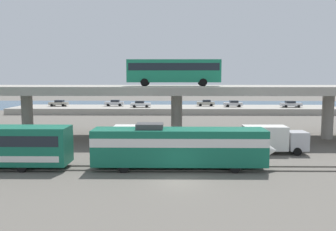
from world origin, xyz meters
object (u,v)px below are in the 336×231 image
object	(u,v)px
train_locomotive	(188,145)
service_truck_east	(143,138)
parked_car_1	(206,103)
parked_car_0	(59,103)
service_truck_west	(273,139)
parked_car_5	(233,104)
parked_car_2	(291,104)
parked_car_3	(141,104)
parked_car_4	(115,103)
transit_bus_on_overpass	(174,70)

from	to	relation	value
train_locomotive	service_truck_east	bearing A→B (deg)	124.63
parked_car_1	parked_car_0	bearing A→B (deg)	1.98
service_truck_west	parked_car_5	bearing A→B (deg)	85.84
parked_car_0	parked_car_1	xyz separation A→B (m)	(35.18, 1.22, -0.00)
service_truck_west	parked_car_1	size ratio (longest dim) A/B	1.62
parked_car_0	parked_car_2	xyz separation A→B (m)	(54.40, -2.41, 0.00)
parked_car_3	service_truck_east	bearing A→B (deg)	-84.34
parked_car_1	parked_car_2	xyz separation A→B (m)	(19.22, -3.63, 0.00)
parked_car_0	parked_car_3	world-z (taller)	same
service_truck_east	parked_car_5	bearing A→B (deg)	68.41
train_locomotive	parked_car_2	size ratio (longest dim) A/B	3.57
parked_car_4	train_locomotive	bearing A→B (deg)	106.34
parked_car_5	parked_car_1	bearing A→B (deg)	-21.21
transit_bus_on_overpass	parked_car_1	bearing A→B (deg)	-101.55
transit_bus_on_overpass	service_truck_east	world-z (taller)	transit_bus_on_overpass
service_truck_east	parked_car_0	distance (m)	51.00
service_truck_east	parked_car_4	xyz separation A→B (m)	(-10.79, 45.79, 0.53)
service_truck_west	parked_car_0	size ratio (longest dim) A/B	1.57
service_truck_east	train_locomotive	bearing A→B (deg)	-55.37
train_locomotive	parked_car_1	size ratio (longest dim) A/B	3.94
parked_car_5	transit_bus_on_overpass	bearing A→B (deg)	68.71
service_truck_east	parked_car_2	distance (m)	52.31
service_truck_west	parked_car_4	world-z (taller)	service_truck_west
train_locomotive	service_truck_east	world-z (taller)	train_locomotive
train_locomotive	parked_car_5	world-z (taller)	train_locomotive
service_truck_east	parked_car_2	world-z (taller)	service_truck_east
parked_car_3	parked_car_4	world-z (taller)	same
service_truck_east	parked_car_4	distance (m)	47.05
parked_car_0	parked_car_2	size ratio (longest dim) A/B	0.93
parked_car_3	train_locomotive	bearing A→B (deg)	-79.82
service_truck_west	parked_car_2	size ratio (longest dim) A/B	1.46
train_locomotive	transit_bus_on_overpass	size ratio (longest dim) A/B	1.38
service_truck_east	parked_car_2	xyz separation A→B (m)	(30.39, 42.58, 0.54)
service_truck_east	parked_car_0	xyz separation A→B (m)	(-24.01, 44.99, 0.53)
parked_car_4	service_truck_west	bearing A→B (deg)	118.57
train_locomotive	parked_car_5	size ratio (longest dim) A/B	3.89
transit_bus_on_overpass	parked_car_3	world-z (taller)	transit_bus_on_overpass
train_locomotive	parked_car_2	distance (m)	55.57
transit_bus_on_overpass	service_truck_west	bearing A→B (deg)	143.85
service_truck_west	service_truck_east	size ratio (longest dim) A/B	1.00
transit_bus_on_overpass	service_truck_east	xyz separation A→B (m)	(-3.34, -7.90, -7.58)
service_truck_east	parked_car_1	bearing A→B (deg)	76.41
transit_bus_on_overpass	parked_car_4	xyz separation A→B (m)	(-14.13, 37.90, -7.05)
service_truck_east	parked_car_3	world-z (taller)	service_truck_east
parked_car_4	service_truck_east	bearing A→B (deg)	103.26
transit_bus_on_overpass	parked_car_5	size ratio (longest dim) A/B	2.81
parked_car_2	parked_car_5	world-z (taller)	same
transit_bus_on_overpass	train_locomotive	bearing A→B (deg)	94.90
service_truck_west	parked_car_3	world-z (taller)	service_truck_west
parked_car_2	parked_car_3	size ratio (longest dim) A/B	1.02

